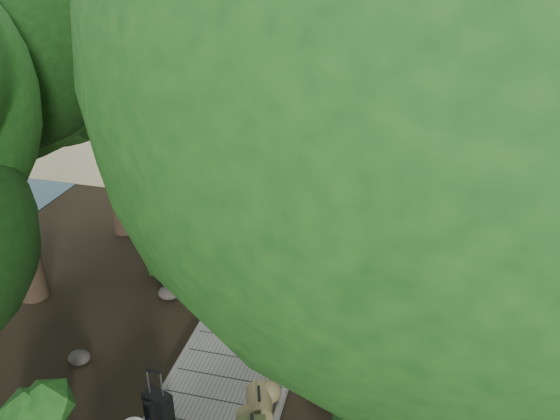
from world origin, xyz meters
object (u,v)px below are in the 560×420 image
(lone_suitcase_on_sand, at_px, (332,158))
(duffel_right_khaki, at_px, (259,404))
(suitcase_on_boardwalk, at_px, (159,410))
(kayak, at_px, (257,133))
(sun_lounger, at_px, (451,159))

(lone_suitcase_on_sand, bearing_deg, duffel_right_khaki, -81.11)
(duffel_right_khaki, relative_size, suitcase_on_boardwalk, 0.91)
(kayak, xyz_separation_m, sun_lounger, (6.71, -1.16, 0.13))
(suitcase_on_boardwalk, height_order, kayak, suitcase_on_boardwalk)
(lone_suitcase_on_sand, xyz_separation_m, kayak, (-3.08, 2.16, -0.18))
(duffel_right_khaki, height_order, lone_suitcase_on_sand, lone_suitcase_on_sand)
(duffel_right_khaki, xyz_separation_m, sun_lounger, (3.17, 11.05, -0.01))
(lone_suitcase_on_sand, bearing_deg, kayak, 151.19)
(suitcase_on_boardwalk, relative_size, kayak, 0.20)
(suitcase_on_boardwalk, bearing_deg, duffel_right_khaki, 41.94)
(duffel_right_khaki, distance_m, kayak, 12.72)
(lone_suitcase_on_sand, distance_m, kayak, 3.77)
(sun_lounger, bearing_deg, suitcase_on_boardwalk, -109.79)
(kayak, distance_m, sun_lounger, 6.82)
(kayak, bearing_deg, lone_suitcase_on_sand, -21.04)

